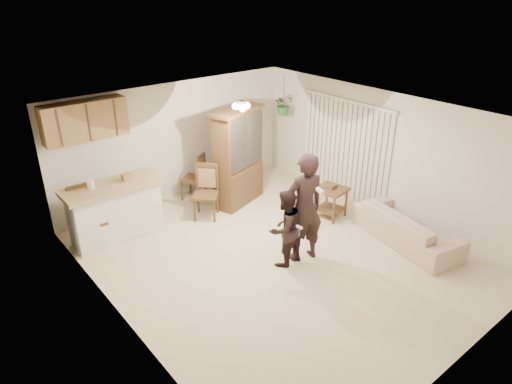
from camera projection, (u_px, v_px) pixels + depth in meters
floor at (276, 256)px, 7.97m from camera, size 6.50×6.50×0.00m
ceiling at (279, 117)px, 6.90m from camera, size 5.50×6.50×0.02m
wall_back at (176, 141)px, 9.71m from camera, size 5.50×0.02×2.50m
wall_front at (469, 286)px, 5.16m from camera, size 5.50×0.02×2.50m
wall_left at (118, 249)px, 5.86m from camera, size 0.02×6.50×2.50m
wall_right at (381, 154)px, 9.01m from camera, size 0.02×6.50×2.50m
breakfast_bar at (116, 214)px, 8.34m from camera, size 1.60×0.55×1.00m
bar_top at (112, 186)px, 8.11m from camera, size 1.75×0.70×0.08m
upper_cabinets at (85, 121)px, 8.13m from camera, size 1.50×0.34×0.70m
vertical_blinds at (344, 150)px, 9.68m from camera, size 0.06×2.30×2.10m
ceiling_fixture at (242, 106)px, 7.90m from camera, size 0.36×0.36×0.20m
hanging_plant at (284, 104)px, 10.18m from camera, size 0.43×0.37×0.48m
plant_cord at (284, 90)px, 10.04m from camera, size 0.01×0.01×0.65m
sofa at (408, 224)px, 8.26m from camera, size 1.10×1.98×0.73m
adult at (304, 212)px, 7.55m from camera, size 0.75×0.59×1.80m
child at (285, 228)px, 7.50m from camera, size 0.69×0.55×1.35m
china_hutch at (238, 158)px, 9.49m from camera, size 1.39×0.87×2.05m
side_table at (330, 202)px, 9.16m from camera, size 0.66×0.66×0.70m
chair_bar at (91, 231)px, 8.12m from camera, size 0.54×0.54×1.16m
chair_hutch_left at (206, 203)px, 9.15m from camera, size 0.68×0.68×1.09m
chair_hutch_right at (194, 186)px, 9.95m from camera, size 0.63×0.63×1.04m
controller_adult at (320, 191)px, 6.94m from camera, size 0.09×0.17×0.05m
controller_child at (299, 227)px, 7.23m from camera, size 0.04×0.12×0.04m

